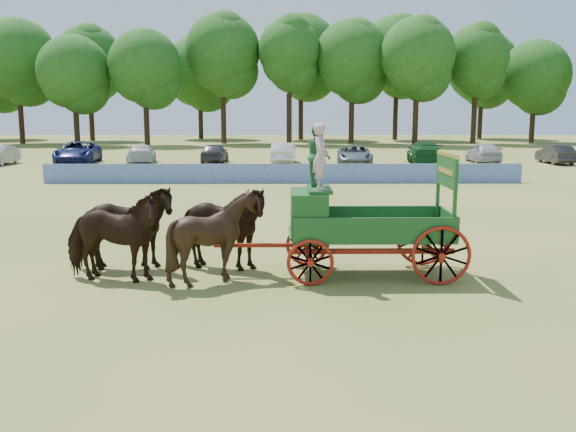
# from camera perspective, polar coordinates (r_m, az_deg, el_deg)

# --- Properties ---
(ground) EXTENTS (160.00, 160.00, 0.00)m
(ground) POSITION_cam_1_polar(r_m,az_deg,el_deg) (17.20, 3.23, -4.00)
(ground) COLOR #A4894A
(ground) RESTS_ON ground
(horse_lead_left) EXTENTS (2.71, 1.60, 2.15)m
(horse_lead_left) POSITION_cam_1_polar(r_m,az_deg,el_deg) (15.46, -15.36, -1.82)
(horse_lead_left) COLOR black
(horse_lead_left) RESTS_ON ground
(horse_lead_right) EXTENTS (2.62, 1.35, 2.15)m
(horse_lead_right) POSITION_cam_1_polar(r_m,az_deg,el_deg) (16.51, -14.41, -1.07)
(horse_lead_right) COLOR black
(horse_lead_right) RESTS_ON ground
(horse_wheel_left) EXTENTS (2.21, 2.03, 2.15)m
(horse_wheel_left) POSITION_cam_1_polar(r_m,az_deg,el_deg) (15.04, -6.47, -1.84)
(horse_wheel_left) COLOR black
(horse_wheel_left) RESTS_ON ground
(horse_wheel_right) EXTENTS (2.75, 1.74, 2.15)m
(horse_wheel_right) POSITION_cam_1_polar(r_m,az_deg,el_deg) (16.11, -6.09, -1.08)
(horse_wheel_right) COLOR black
(horse_wheel_right) RESTS_ON ground
(farm_dray) EXTENTS (6.00, 2.00, 3.69)m
(farm_dray) POSITION_cam_1_polar(r_m,az_deg,el_deg) (15.50, 4.68, 0.55)
(farm_dray) COLOR #9E190F
(farm_dray) RESTS_ON ground
(sponsor_banner) EXTENTS (26.00, 0.08, 1.05)m
(sponsor_banner) POSITION_cam_1_polar(r_m,az_deg,el_deg) (34.86, -0.41, 3.81)
(sponsor_banner) COLOR #2142B4
(sponsor_banner) RESTS_ON ground
(parked_cars) EXTENTS (46.74, 7.37, 1.61)m
(parked_cars) POSITION_cam_1_polar(r_m,az_deg,el_deg) (47.05, -3.60, 5.57)
(parked_cars) COLOR silver
(parked_cars) RESTS_ON ground
(treeline) EXTENTS (87.78, 24.36, 15.79)m
(treeline) POSITION_cam_1_polar(r_m,az_deg,el_deg) (77.30, -3.34, 13.55)
(treeline) COLOR #382314
(treeline) RESTS_ON ground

